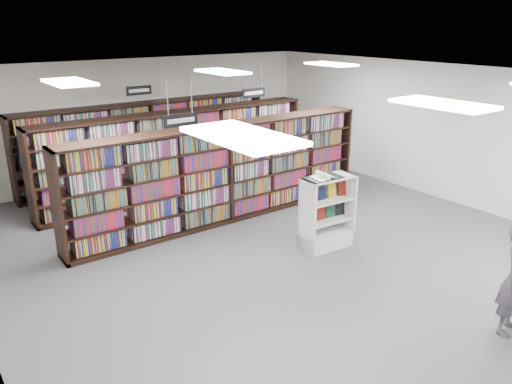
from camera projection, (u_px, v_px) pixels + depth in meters
floor at (283, 251)px, 9.42m from camera, size 12.00×12.00×0.00m
ceiling at (287, 79)px, 8.37m from camera, size 10.00×12.00×0.10m
wall_back at (144, 119)px, 13.46m from camera, size 10.00×0.10×3.20m
wall_right at (449, 134)px, 11.69m from camera, size 0.10×12.00×3.20m
bookshelf_row_near at (224, 173)px, 10.60m from camera, size 7.00×0.60×2.10m
bookshelf_row_mid at (180, 154)px, 12.12m from camera, size 7.00×0.60×2.10m
bookshelf_row_far at (150, 141)px, 13.41m from camera, size 7.00×0.60×2.10m
aisle_sign_left at (181, 119)px, 8.51m from camera, size 0.65×0.02×0.80m
aisle_sign_right at (254, 92)px, 11.71m from camera, size 0.65×0.02×0.80m
aisle_sign_center at (139, 90)px, 12.11m from camera, size 0.65×0.02×0.80m
troffer_front_left at (242, 136)px, 4.42m from camera, size 0.60×1.20×0.04m
troffer_front_center at (443, 104)px, 6.10m from camera, size 0.60×1.20×0.04m
troffer_back_left at (69, 82)px, 8.23m from camera, size 0.60×1.20×0.04m
troffer_back_center at (222, 72)px, 9.91m from camera, size 0.60×1.20×0.04m
troffer_back_right at (331, 64)px, 11.59m from camera, size 0.60×1.20×0.04m
endcap_display at (326, 223)px, 9.50m from camera, size 1.04×0.57×1.40m
open_book at (324, 177)px, 9.08m from camera, size 0.70×0.43×0.13m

